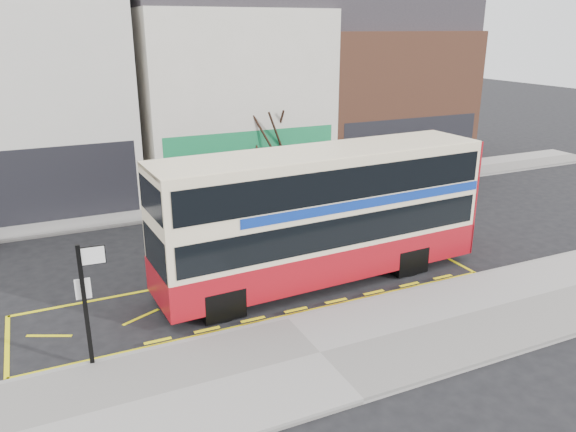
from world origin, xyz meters
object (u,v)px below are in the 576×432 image
double_decker_bus (323,214)px  car_grey (225,197)px  street_tree_right (266,121)px  car_white (355,184)px  bus_stop_post (87,293)px

double_decker_bus → car_grey: double_decker_bus is taller
double_decker_bus → street_tree_right: bearing=74.7°
double_decker_bus → street_tree_right: street_tree_right is taller
double_decker_bus → car_white: (5.63, 7.26, -1.52)m
car_grey → car_white: (6.13, -0.81, 0.08)m
bus_stop_post → street_tree_right: 15.09m
car_grey → street_tree_right: (2.63, 1.56, 2.95)m
car_grey → double_decker_bus: bearing=-158.4°
bus_stop_post → car_grey: 12.27m
car_white → double_decker_bus: bearing=129.0°
double_decker_bus → car_grey: size_ratio=2.86×
car_white → street_tree_right: (-3.50, 2.36, 2.86)m
car_grey → street_tree_right: size_ratio=0.71×
double_decker_bus → street_tree_right: 9.95m
street_tree_right → bus_stop_post: bearing=-128.7°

